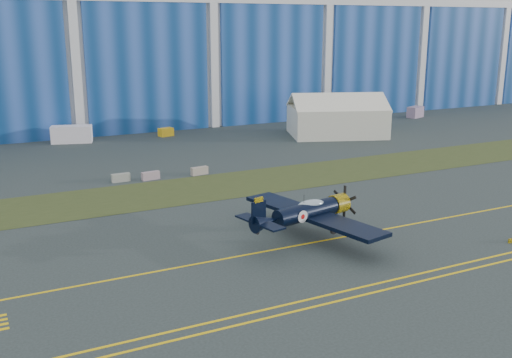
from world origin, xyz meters
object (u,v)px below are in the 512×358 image
shipping_container (72,134)px  tug (166,132)px  warbird (307,212)px  tent (337,114)px

shipping_container → tug: bearing=11.8°
shipping_container → tug: size_ratio=2.66×
warbird → tug: (4.37, 48.88, -1.69)m
tent → shipping_container: (-37.84, 12.09, -2.08)m
shipping_container → warbird: bearing=-63.0°
tent → tug: (-23.97, 11.03, -2.68)m
tent → tug: 26.52m
warbird → shipping_container: bearing=88.5°
shipping_container → tug: (13.87, -1.06, -0.61)m
tent → shipping_container: bearing=-177.5°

